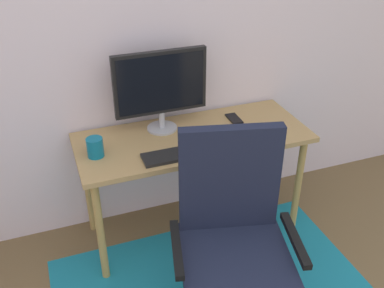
{
  "coord_description": "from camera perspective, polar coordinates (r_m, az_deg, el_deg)",
  "views": [
    {
      "loc": [
        -0.49,
        -0.27,
        1.99
      ],
      "look_at": [
        0.2,
        1.6,
        0.81
      ],
      "focal_mm": 41.43,
      "sensor_mm": 36.0,
      "label": 1
    }
  ],
  "objects": [
    {
      "name": "keyboard",
      "position": [
        2.41,
        -1.38,
        -1.24
      ],
      "size": [
        0.43,
        0.13,
        0.02
      ],
      "primitive_type": "cube",
      "color": "black",
      "rests_on": "desk"
    },
    {
      "name": "cell_phone",
      "position": [
        2.79,
        5.43,
        3.27
      ],
      "size": [
        0.07,
        0.14,
        0.01
      ],
      "primitive_type": "cube",
      "rotation": [
        0.0,
        0.0,
        -0.02
      ],
      "color": "black",
      "rests_on": "desk"
    },
    {
      "name": "wall_back",
      "position": [
        2.61,
        -8.99,
        15.02
      ],
      "size": [
        6.0,
        0.1,
        2.6
      ],
      "primitive_type": "cube",
      "color": "silver",
      "rests_on": "ground"
    },
    {
      "name": "desk",
      "position": [
        2.64,
        0.16,
        -0.39
      ],
      "size": [
        1.37,
        0.56,
        0.71
      ],
      "color": "tan",
      "rests_on": "ground"
    },
    {
      "name": "coffee_cup",
      "position": [
        2.43,
        -12.37,
        -0.43
      ],
      "size": [
        0.09,
        0.09,
        0.11
      ],
      "primitive_type": "cylinder",
      "color": "#0E6785",
      "rests_on": "desk"
    },
    {
      "name": "computer_mouse",
      "position": [
        2.54,
        5.45,
        0.59
      ],
      "size": [
        0.06,
        0.1,
        0.03
      ],
      "primitive_type": "ellipsoid",
      "color": "black",
      "rests_on": "desk"
    },
    {
      "name": "monitor",
      "position": [
        2.55,
        -4.08,
        7.53
      ],
      "size": [
        0.55,
        0.18,
        0.49
      ],
      "color": "#B2B2B7",
      "rests_on": "desk"
    },
    {
      "name": "office_chair",
      "position": [
        2.21,
        5.24,
        -13.77
      ],
      "size": [
        0.66,
        0.62,
        1.05
      ],
      "rotation": [
        0.0,
        0.0,
        -0.24
      ],
      "color": "slate",
      "rests_on": "ground"
    }
  ]
}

